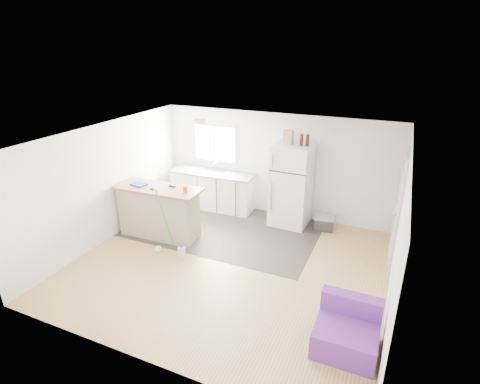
# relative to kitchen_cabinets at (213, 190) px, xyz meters

# --- Properties ---
(room) EXTENTS (5.51, 5.01, 2.41)m
(room) POSITION_rel_kitchen_cabinets_xyz_m (1.48, -2.18, 0.73)
(room) COLOR #AC7C48
(room) RESTS_ON ground
(vinyl_zone) EXTENTS (4.05, 2.50, 0.00)m
(vinyl_zone) POSITION_rel_kitchen_cabinets_xyz_m (0.76, -0.93, -0.47)
(vinyl_zone) COLOR #302824
(vinyl_zone) RESTS_ON floor
(window) EXTENTS (1.18, 0.06, 0.98)m
(window) POSITION_rel_kitchen_cabinets_xyz_m (-0.07, 0.31, 1.08)
(window) COLOR white
(window) RESTS_ON back_wall
(interior_door) EXTENTS (0.11, 0.92, 2.10)m
(interior_door) POSITION_rel_kitchen_cabinets_xyz_m (4.21, -0.63, 0.55)
(interior_door) COLOR white
(interior_door) RESTS_ON right_wall
(ceiling_fixture) EXTENTS (0.30, 0.30, 0.07)m
(ceiling_fixture) POSITION_rel_kitchen_cabinets_xyz_m (0.28, -0.98, 1.89)
(ceiling_fixture) COLOR white
(ceiling_fixture) RESTS_ON ceiling
(kitchen_cabinets) EXTENTS (2.09, 0.72, 1.20)m
(kitchen_cabinets) POSITION_rel_kitchen_cabinets_xyz_m (0.00, 0.00, 0.00)
(kitchen_cabinets) COLOR white
(kitchen_cabinets) RESTS_ON floor
(peninsula) EXTENTS (1.81, 0.74, 1.10)m
(peninsula) POSITION_rel_kitchen_cabinets_xyz_m (-0.35, -1.74, 0.09)
(peninsula) COLOR tan
(peninsula) RESTS_ON floor
(refrigerator) EXTENTS (0.84, 0.80, 1.84)m
(refrigerator) POSITION_rel_kitchen_cabinets_xyz_m (2.00, -0.08, 0.45)
(refrigerator) COLOR white
(refrigerator) RESTS_ON floor
(cooler) EXTENTS (0.45, 0.33, 0.32)m
(cooler) POSITION_rel_kitchen_cabinets_xyz_m (2.79, -0.10, -0.31)
(cooler) COLOR #2B2B2D
(cooler) RESTS_ON floor
(purple_seat) EXTENTS (0.82, 0.77, 0.67)m
(purple_seat) POSITION_rel_kitchen_cabinets_xyz_m (3.77, -3.38, -0.22)
(purple_seat) COLOR #702F9A
(purple_seat) RESTS_ON floor
(cleaner_jug) EXTENTS (0.13, 0.10, 0.28)m
(cleaner_jug) POSITION_rel_kitchen_cabinets_xyz_m (0.55, -2.35, -0.35)
(cleaner_jug) COLOR silver
(cleaner_jug) RESTS_ON floor
(mop) EXTENTS (0.26, 0.38, 1.36)m
(mop) POSITION_rel_kitchen_cabinets_xyz_m (0.04, -2.32, -0.24)
(mop) COLOR green
(mop) RESTS_ON floor
(red_cup) EXTENTS (0.10, 0.10, 0.12)m
(red_cup) POSITION_rel_kitchen_cabinets_xyz_m (0.32, -1.75, 0.69)
(red_cup) COLOR red
(red_cup) RESTS_ON peninsula
(blue_tray) EXTENTS (0.33, 0.26, 0.04)m
(blue_tray) POSITION_rel_kitchen_cabinets_xyz_m (-0.76, -1.80, 0.65)
(blue_tray) COLOR #133AB6
(blue_tray) RESTS_ON peninsula
(tool_a) EXTENTS (0.14, 0.06, 0.03)m
(tool_a) POSITION_rel_kitchen_cabinets_xyz_m (-0.08, -1.60, 0.65)
(tool_a) COLOR black
(tool_a) RESTS_ON peninsula
(tool_b) EXTENTS (0.11, 0.06, 0.03)m
(tool_b) POSITION_rel_kitchen_cabinets_xyz_m (-0.37, -1.89, 0.64)
(tool_b) COLOR black
(tool_b) RESTS_ON peninsula
(cardboard_box) EXTENTS (0.21, 0.13, 0.30)m
(cardboard_box) POSITION_rel_kitchen_cabinets_xyz_m (1.88, -0.10, 1.52)
(cardboard_box) COLOR #A1855C
(cardboard_box) RESTS_ON refrigerator
(bottle_left) EXTENTS (0.09, 0.09, 0.25)m
(bottle_left) POSITION_rel_kitchen_cabinets_xyz_m (2.17, -0.14, 1.50)
(bottle_left) COLOR #331209
(bottle_left) RESTS_ON refrigerator
(bottle_right) EXTENTS (0.08, 0.08, 0.25)m
(bottle_right) POSITION_rel_kitchen_cabinets_xyz_m (2.30, -0.11, 1.50)
(bottle_right) COLOR #331209
(bottle_right) RESTS_ON refrigerator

